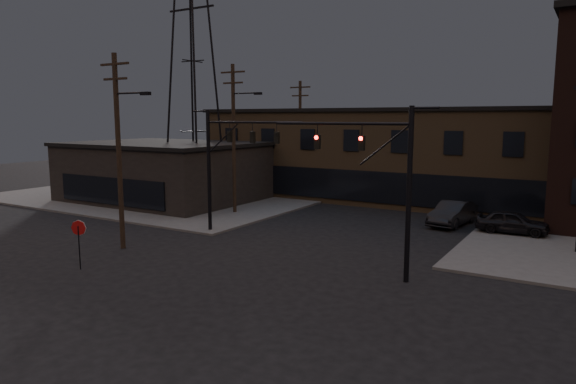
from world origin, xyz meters
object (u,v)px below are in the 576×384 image
at_px(stop_sign, 79,233).
at_px(traffic_signal_near, 385,174).
at_px(parked_car_lot_a, 512,222).
at_px(car_crossing, 453,213).
at_px(traffic_signal_far, 224,157).

bearing_deg(stop_sign, traffic_signal_near, 25.90).
relative_size(stop_sign, parked_car_lot_a, 0.57).
relative_size(traffic_signal_near, car_crossing, 1.56).
xyz_separation_m(stop_sign, car_crossing, (13.22, 20.40, -1.00)).
relative_size(traffic_signal_near, parked_car_lot_a, 1.84).
distance_m(traffic_signal_near, car_crossing, 14.50).
xyz_separation_m(traffic_signal_near, car_crossing, (-0.14, 13.92, -4.09)).
bearing_deg(car_crossing, stop_sign, -115.11).
xyz_separation_m(stop_sign, parked_car_lot_a, (17.26, 19.11, -0.95)).
bearing_deg(car_crossing, traffic_signal_far, -131.06).
height_order(traffic_signal_near, traffic_signal_far, same).
distance_m(traffic_signal_far, stop_sign, 10.55).
bearing_deg(stop_sign, car_crossing, 57.06).
bearing_deg(traffic_signal_near, parked_car_lot_a, 72.81).
distance_m(stop_sign, car_crossing, 24.33).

